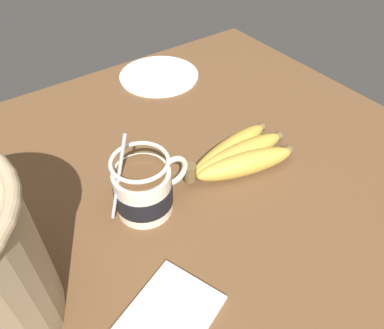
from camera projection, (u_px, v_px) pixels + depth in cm
name	position (u px, v px, depth cm)	size (l,w,h in cm)	color
table	(200.00, 204.00, 60.28)	(90.94, 90.94, 3.80)	brown
coffee_mug	(144.00, 189.00, 54.49)	(13.42, 8.63, 15.04)	beige
banana_bunch	(238.00, 155.00, 63.10)	(21.00, 11.27, 4.31)	brown
napkin	(165.00, 322.00, 44.01)	(15.82, 13.54, 0.60)	beige
small_plate	(159.00, 76.00, 85.56)	(17.99, 17.99, 0.60)	white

